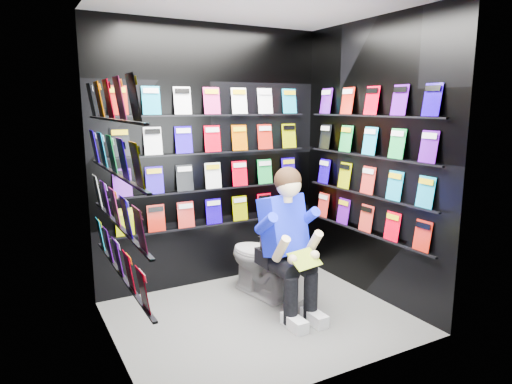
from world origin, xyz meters
TOP-DOWN VIEW (x-y plane):
  - floor at (0.00, 0.00)m, footprint 2.40×2.40m
  - ceiling at (0.00, 0.00)m, footprint 2.40×2.40m
  - wall_back at (0.00, 1.00)m, footprint 2.40×0.04m
  - wall_front at (0.00, -1.00)m, footprint 2.40×0.04m
  - wall_left at (-1.20, 0.00)m, footprint 0.04×2.00m
  - wall_right at (1.20, 0.00)m, footprint 0.04×2.00m
  - comics_back at (0.00, 0.97)m, footprint 2.10×0.06m
  - comics_left at (-1.17, 0.00)m, footprint 0.06×1.70m
  - comics_right at (1.17, 0.00)m, footprint 0.06×1.70m
  - toilet at (0.26, 0.44)m, footprint 0.56×0.82m
  - longbox at (0.49, 0.30)m, footprint 0.32×0.40m
  - longbox_lid at (0.49, 0.30)m, footprint 0.34×0.43m
  - reader at (0.26, 0.06)m, footprint 0.66×0.86m
  - held_comic at (0.26, -0.29)m, footprint 0.30×0.21m

SIDE VIEW (x-z plane):
  - floor at x=0.00m, z-range 0.00..0.00m
  - longbox at x=0.49m, z-range 0.00..0.27m
  - longbox_lid at x=0.49m, z-range 0.27..0.29m
  - toilet at x=0.26m, z-range 0.00..0.73m
  - held_comic at x=0.26m, z-range 0.52..0.64m
  - reader at x=0.26m, z-range 0.07..1.48m
  - wall_back at x=0.00m, z-range 0.00..2.60m
  - wall_front at x=0.00m, z-range 0.00..2.60m
  - wall_left at x=-1.20m, z-range 0.00..2.60m
  - wall_right at x=1.20m, z-range 0.00..2.60m
  - comics_back at x=0.00m, z-range 0.62..1.99m
  - comics_left at x=-1.17m, z-range 0.62..1.99m
  - comics_right at x=1.17m, z-range 0.62..1.99m
  - ceiling at x=0.00m, z-range 2.60..2.60m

